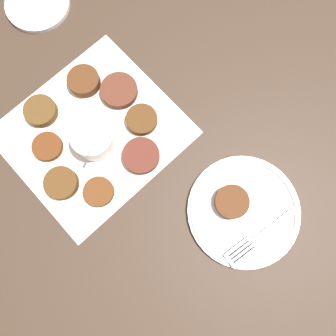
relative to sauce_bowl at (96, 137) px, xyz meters
name	(u,v)px	position (x,y,z in m)	size (l,w,h in m)	color
ground_plane	(98,124)	(0.02, 0.03, -0.03)	(4.00, 4.00, 0.00)	#38281E
napkin	(95,132)	(0.00, 0.02, -0.02)	(0.38, 0.36, 0.00)	silver
sauce_bowl	(96,137)	(0.00, 0.00, 0.00)	(0.09, 0.09, 0.09)	silver
fritter_0	(143,155)	(0.06, -0.08, -0.01)	(0.07, 0.07, 0.02)	#55271E
fritter_1	(86,80)	(0.05, 0.12, -0.01)	(0.07, 0.07, 0.02)	#4C2A16
fritter_2	(63,182)	(-0.10, -0.04, -0.01)	(0.07, 0.07, 0.02)	#4E3117
fritter_3	(43,110)	(-0.06, 0.12, -0.01)	(0.07, 0.07, 0.02)	#503519
fritter_4	(144,118)	(0.10, -0.01, -0.01)	(0.06, 0.06, 0.02)	#4C2E16
fritter_5	(49,145)	(-0.09, 0.04, -0.02)	(0.06, 0.06, 0.01)	#562C14
fritter_6	(121,90)	(0.10, 0.07, -0.01)	(0.08, 0.08, 0.02)	#532A1D
fritter_7	(101,191)	(-0.05, -0.09, -0.01)	(0.06, 0.06, 0.01)	#583017
serving_plate	(246,210)	(0.17, -0.28, -0.02)	(0.22, 0.22, 0.02)	silver
fritter_on_plate	(234,201)	(0.16, -0.25, 0.00)	(0.07, 0.07, 0.02)	#512D19
fork	(257,240)	(0.15, -0.34, -0.01)	(0.16, 0.03, 0.00)	silver
extra_saucer	(39,3)	(0.06, 0.35, -0.02)	(0.14, 0.14, 0.01)	silver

